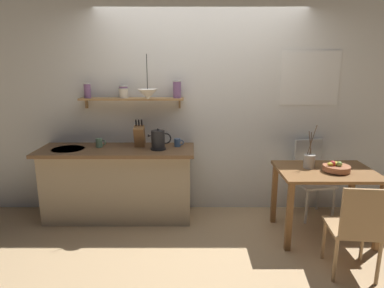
{
  "coord_description": "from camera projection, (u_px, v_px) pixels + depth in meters",
  "views": [
    {
      "loc": [
        -0.11,
        -3.53,
        1.86
      ],
      "look_at": [
        -0.1,
        0.25,
        0.95
      ],
      "focal_mm": 31.33,
      "sensor_mm": 36.0,
      "label": 1
    }
  ],
  "objects": [
    {
      "name": "ground_plane",
      "position": [
        201.0,
        229.0,
        3.87
      ],
      "size": [
        14.0,
        14.0,
        0.0
      ],
      "primitive_type": "plane",
      "color": "tan"
    },
    {
      "name": "back_wall",
      "position": [
        216.0,
        105.0,
        4.18
      ],
      "size": [
        6.8,
        0.11,
        2.7
      ],
      "color": "white",
      "rests_on": "ground_plane"
    },
    {
      "name": "kitchen_counter",
      "position": [
        118.0,
        183.0,
        4.07
      ],
      "size": [
        1.83,
        0.63,
        0.88
      ],
      "color": "tan",
      "rests_on": "ground_plane"
    },
    {
      "name": "wall_shelf",
      "position": [
        132.0,
        95.0,
        3.99
      ],
      "size": [
        1.24,
        0.2,
        0.33
      ],
      "color": "tan"
    },
    {
      "name": "dining_table",
      "position": [
        324.0,
        181.0,
        3.59
      ],
      "size": [
        1.01,
        0.73,
        0.76
      ],
      "color": "brown",
      "rests_on": "ground_plane"
    },
    {
      "name": "dining_chair_near",
      "position": [
        356.0,
        226.0,
        2.9
      ],
      "size": [
        0.46,
        0.46,
        0.88
      ],
      "color": "tan",
      "rests_on": "ground_plane"
    },
    {
      "name": "dining_chair_far",
      "position": [
        310.0,
        175.0,
        4.15
      ],
      "size": [
        0.49,
        0.47,
        0.94
      ],
      "color": "silver",
      "rests_on": "ground_plane"
    },
    {
      "name": "fruit_bowl",
      "position": [
        336.0,
        167.0,
        3.49
      ],
      "size": [
        0.28,
        0.28,
        0.12
      ],
      "color": "#BC704C",
      "rests_on": "dining_table"
    },
    {
      "name": "twig_vase",
      "position": [
        309.0,
        161.0,
        3.61
      ],
      "size": [
        0.12,
        0.12,
        0.48
      ],
      "color": "#B7B2A8",
      "rests_on": "dining_table"
    },
    {
      "name": "electric_kettle",
      "position": [
        158.0,
        140.0,
        3.88
      ],
      "size": [
        0.27,
        0.18,
        0.25
      ],
      "color": "black",
      "rests_on": "kitchen_counter"
    },
    {
      "name": "knife_block",
      "position": [
        139.0,
        136.0,
        3.99
      ],
      "size": [
        0.12,
        0.18,
        0.34
      ],
      "color": "#9E6B3D",
      "rests_on": "kitchen_counter"
    },
    {
      "name": "coffee_mug_by_sink",
      "position": [
        99.0,
        143.0,
        4.0
      ],
      "size": [
        0.12,
        0.08,
        0.11
      ],
      "color": "slate",
      "rests_on": "kitchen_counter"
    },
    {
      "name": "coffee_mug_spare",
      "position": [
        177.0,
        143.0,
        4.03
      ],
      "size": [
        0.12,
        0.08,
        0.1
      ],
      "color": "#3D5B89",
      "rests_on": "kitchen_counter"
    },
    {
      "name": "pendant_lamp",
      "position": [
        147.0,
        94.0,
        3.74
      ],
      "size": [
        0.23,
        0.23,
        0.49
      ],
      "color": "black"
    }
  ]
}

